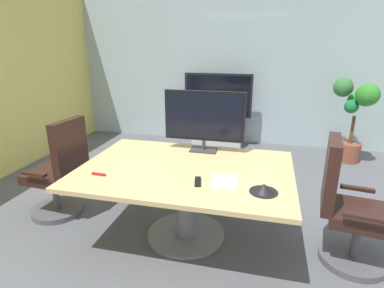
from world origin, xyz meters
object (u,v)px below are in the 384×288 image
conference_phone (264,189)px  potted_plant (355,111)px  office_chair_right (348,213)px  remote_control (198,182)px  conference_table (186,184)px  tv_monitor (204,118)px  wall_display_unit (217,122)px  office_chair_left (60,176)px

conference_phone → potted_plant: bearing=66.0°
office_chair_right → remote_control: office_chair_right is taller
conference_table → office_chair_right: 1.42m
tv_monitor → wall_display_unit: bearing=95.8°
potted_plant → conference_phone: potted_plant is taller
office_chair_left → office_chair_right: (2.83, -0.08, 0.00)m
tv_monitor → remote_control: 0.87m
conference_table → wall_display_unit: wall_display_unit is taller
office_chair_right → conference_phone: office_chair_right is taller
conference_table → office_chair_left: 1.42m
wall_display_unit → remote_control: 3.21m
tv_monitor → office_chair_left: bearing=-163.5°
conference_phone → remote_control: conference_phone is taller
office_chair_right → tv_monitor: (-1.35, 0.52, 0.63)m
office_chair_left → wall_display_unit: 3.08m
tv_monitor → remote_control: tv_monitor is taller
conference_table → conference_phone: bearing=-25.0°
potted_plant → conference_phone: 3.17m
conference_phone → wall_display_unit: bearing=105.4°
conference_table → wall_display_unit: bearing=93.4°
potted_plant → conference_phone: (-1.29, -2.89, -0.07)m
office_chair_left → remote_control: bearing=82.1°
conference_table → office_chair_left: bearing=177.1°
conference_table → potted_plant: potted_plant is taller
potted_plant → wall_display_unit: bearing=171.3°
office_chair_left → conference_phone: (2.13, -0.40, 0.30)m
conference_phone → remote_control: (-0.53, 0.05, -0.02)m
office_chair_right → remote_control: (-1.24, -0.27, 0.28)m
conference_table → tv_monitor: tv_monitor is taller
wall_display_unit → conference_table: bearing=-86.6°
wall_display_unit → conference_phone: 3.36m
tv_monitor → conference_phone: 1.11m
office_chair_left → office_chair_right: 2.83m
tv_monitor → remote_control: (0.11, -0.79, -0.35)m
remote_control → office_chair_right: bearing=0.7°
office_chair_right → remote_control: size_ratio=6.41×
wall_display_unit → conference_phone: wall_display_unit is taller
tv_monitor → potted_plant: (1.94, 2.05, -0.26)m
tv_monitor → potted_plant: size_ratio=0.64×
conference_phone → conference_table: bearing=155.0°
office_chair_right → potted_plant: size_ratio=0.83×
remote_control → office_chair_left: bearing=155.6°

